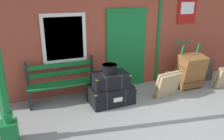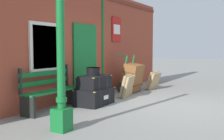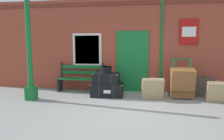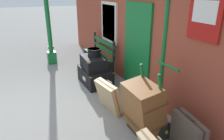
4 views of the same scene
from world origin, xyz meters
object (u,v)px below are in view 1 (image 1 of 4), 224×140
(platform_bench, at_px, (63,83))
(porters_trolley, at_px, (185,76))
(steamer_trunk_middle, at_px, (110,80))
(round_hatbox, at_px, (109,68))
(suitcase_beige, at_px, (167,85))
(large_brown_trunk, at_px, (190,71))
(lamp_post, at_px, (1,80))
(steamer_trunk_base, at_px, (111,94))
(suitcase_cream, at_px, (202,70))

(platform_bench, distance_m, porters_trolley, 3.33)
(steamer_trunk_middle, bearing_deg, round_hatbox, 112.83)
(suitcase_beige, bearing_deg, porters_trolley, 25.98)
(steamer_trunk_middle, height_order, large_brown_trunk, large_brown_trunk)
(lamp_post, distance_m, round_hatbox, 2.29)
(steamer_trunk_base, relative_size, suitcase_cream, 1.59)
(lamp_post, height_order, suitcase_beige, lamp_post)
(large_brown_trunk, bearing_deg, round_hatbox, -179.20)
(lamp_post, relative_size, suitcase_cream, 4.71)
(round_hatbox, height_order, large_brown_trunk, round_hatbox)
(steamer_trunk_base, height_order, suitcase_beige, suitcase_beige)
(suitcase_beige, bearing_deg, suitcase_cream, 20.27)
(round_hatbox, xyz_separation_m, large_brown_trunk, (2.32, 0.03, -0.39))
(porters_trolley, relative_size, suitcase_beige, 1.76)
(platform_bench, xyz_separation_m, suitcase_beige, (2.42, -0.75, -0.12))
(round_hatbox, relative_size, large_brown_trunk, 0.37)
(steamer_trunk_middle, height_order, suitcase_cream, steamer_trunk_middle)
(lamp_post, xyz_separation_m, porters_trolley, (4.46, 0.97, -0.90))
(platform_bench, height_order, steamer_trunk_middle, platform_bench)
(large_brown_trunk, bearing_deg, platform_bench, 171.65)
(steamer_trunk_middle, xyz_separation_m, suitcase_cream, (3.01, 0.38, -0.28))
(porters_trolley, height_order, suitcase_beige, porters_trolley)
(round_hatbox, xyz_separation_m, suitcase_beige, (1.43, -0.23, -0.53))
(platform_bench, relative_size, suitcase_cream, 2.46)
(platform_bench, distance_m, suitcase_beige, 2.54)
(lamp_post, distance_m, platform_bench, 1.87)
(porters_trolley, height_order, large_brown_trunk, porters_trolley)
(suitcase_cream, bearing_deg, large_brown_trunk, -154.89)
(lamp_post, height_order, round_hatbox, lamp_post)
(large_brown_trunk, height_order, suitcase_cream, large_brown_trunk)
(steamer_trunk_base, xyz_separation_m, large_brown_trunk, (2.29, 0.04, 0.26))
(suitcase_cream, bearing_deg, lamp_post, -167.68)
(steamer_trunk_middle, height_order, suitcase_beige, steamer_trunk_middle)
(porters_trolley, bearing_deg, round_hatbox, -174.91)
(steamer_trunk_base, xyz_separation_m, round_hatbox, (-0.03, 0.01, 0.65))
(lamp_post, bearing_deg, large_brown_trunk, 10.16)
(steamer_trunk_base, height_order, steamer_trunk_middle, steamer_trunk_middle)
(lamp_post, distance_m, suitcase_beige, 3.71)
(large_brown_trunk, bearing_deg, suitcase_beige, -163.76)
(round_hatbox, bearing_deg, lamp_post, -160.26)
(porters_trolley, xyz_separation_m, suitcase_beige, (-0.89, -0.43, 0.05))
(lamp_post, distance_m, porters_trolley, 4.65)
(round_hatbox, relative_size, suitcase_cream, 0.54)
(lamp_post, distance_m, steamer_trunk_middle, 2.35)
(platform_bench, distance_m, steamer_trunk_base, 1.17)
(suitcase_beige, relative_size, suitcase_cream, 1.05)
(suitcase_beige, bearing_deg, steamer_trunk_middle, 171.77)
(steamer_trunk_base, xyz_separation_m, suitcase_beige, (1.40, -0.22, 0.11))
(steamer_trunk_middle, xyz_separation_m, porters_trolley, (2.32, 0.23, -0.31))
(porters_trolley, distance_m, suitcase_beige, 0.99)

